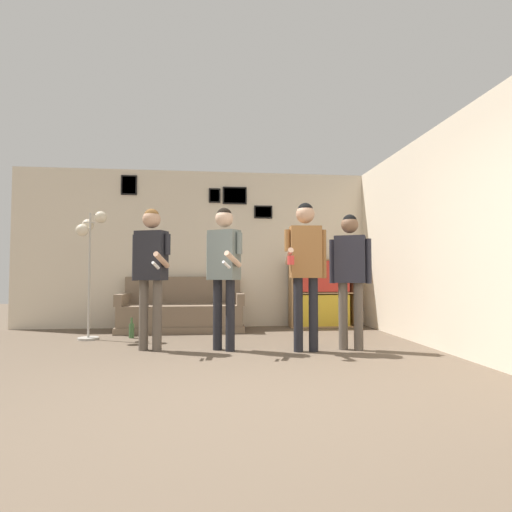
{
  "coord_description": "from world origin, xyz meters",
  "views": [
    {
      "loc": [
        -0.26,
        -2.95,
        0.91
      ],
      "look_at": [
        0.26,
        2.0,
        1.13
      ],
      "focal_mm": 28.0,
      "sensor_mm": 36.0,
      "label": 1
    }
  ],
  "objects_px": {
    "drinking_cup": "(307,256)",
    "bottle_on_floor": "(132,330)",
    "couch": "(182,313)",
    "person_player_foreground_center": "(224,262)",
    "bookshelf": "(322,293)",
    "floor_lamp": "(90,243)",
    "person_watcher_holding_cup": "(305,259)",
    "person_spectator_near_bookshelf": "(350,267)",
    "person_player_foreground_left": "(151,263)"
  },
  "relations": [
    {
      "from": "drinking_cup",
      "to": "bottle_on_floor",
      "type": "bearing_deg",
      "value": -162.34
    },
    {
      "from": "couch",
      "to": "drinking_cup",
      "type": "bearing_deg",
      "value": 5.4
    },
    {
      "from": "couch",
      "to": "drinking_cup",
      "type": "relative_size",
      "value": 20.43
    },
    {
      "from": "person_player_foreground_center",
      "to": "bottle_on_floor",
      "type": "height_order",
      "value": "person_player_foreground_center"
    },
    {
      "from": "couch",
      "to": "drinking_cup",
      "type": "xyz_separation_m",
      "value": [
        2.1,
        0.2,
        0.93
      ]
    },
    {
      "from": "bookshelf",
      "to": "floor_lamp",
      "type": "distance_m",
      "value": 3.79
    },
    {
      "from": "bookshelf",
      "to": "person_watcher_holding_cup",
      "type": "distance_m",
      "value": 2.31
    },
    {
      "from": "bookshelf",
      "to": "person_player_foreground_center",
      "type": "distance_m",
      "value": 2.65
    },
    {
      "from": "person_player_foreground_center",
      "to": "person_spectator_near_bookshelf",
      "type": "relative_size",
      "value": 1.05
    },
    {
      "from": "floor_lamp",
      "to": "person_player_foreground_left",
      "type": "distance_m",
      "value": 1.37
    },
    {
      "from": "floor_lamp",
      "to": "person_player_foreground_left",
      "type": "relative_size",
      "value": 1.06
    },
    {
      "from": "couch",
      "to": "drinking_cup",
      "type": "distance_m",
      "value": 2.3
    },
    {
      "from": "couch",
      "to": "person_player_foreground_center",
      "type": "xyz_separation_m",
      "value": [
        0.62,
        -1.75,
        0.77
      ]
    },
    {
      "from": "couch",
      "to": "bottle_on_floor",
      "type": "bearing_deg",
      "value": -134.08
    },
    {
      "from": "person_player_foreground_left",
      "to": "person_spectator_near_bookshelf",
      "type": "height_order",
      "value": "person_player_foreground_left"
    },
    {
      "from": "person_watcher_holding_cup",
      "to": "drinking_cup",
      "type": "bearing_deg",
      "value": 76.3
    },
    {
      "from": "person_player_foreground_left",
      "to": "drinking_cup",
      "type": "relative_size",
      "value": 17.71
    },
    {
      "from": "bottle_on_floor",
      "to": "drinking_cup",
      "type": "distance_m",
      "value": 3.1
    },
    {
      "from": "person_player_foreground_center",
      "to": "person_spectator_near_bookshelf",
      "type": "height_order",
      "value": "person_player_foreground_center"
    },
    {
      "from": "bottle_on_floor",
      "to": "person_player_foreground_center",
      "type": "bearing_deg",
      "value": -39.88
    },
    {
      "from": "couch",
      "to": "person_spectator_near_bookshelf",
      "type": "distance_m",
      "value": 2.94
    },
    {
      "from": "floor_lamp",
      "to": "person_spectator_near_bookshelf",
      "type": "xyz_separation_m",
      "value": [
        3.37,
        -1.12,
        -0.35
      ]
    },
    {
      "from": "bookshelf",
      "to": "person_spectator_near_bookshelf",
      "type": "xyz_separation_m",
      "value": [
        -0.21,
        -2.07,
        0.42
      ]
    },
    {
      "from": "couch",
      "to": "person_player_foreground_center",
      "type": "height_order",
      "value": "person_player_foreground_center"
    },
    {
      "from": "floor_lamp",
      "to": "person_spectator_near_bookshelf",
      "type": "relative_size",
      "value": 1.1
    },
    {
      "from": "couch",
      "to": "floor_lamp",
      "type": "xyz_separation_m",
      "value": [
        -1.23,
        -0.76,
        1.06
      ]
    },
    {
      "from": "person_player_foreground_left",
      "to": "person_spectator_near_bookshelf",
      "type": "relative_size",
      "value": 1.04
    },
    {
      "from": "person_watcher_holding_cup",
      "to": "drinking_cup",
      "type": "xyz_separation_m",
      "value": [
        0.52,
        2.12,
        0.12
      ]
    },
    {
      "from": "person_player_foreground_left",
      "to": "person_player_foreground_center",
      "type": "bearing_deg",
      "value": -5.71
    },
    {
      "from": "person_player_foreground_left",
      "to": "person_watcher_holding_cup",
      "type": "height_order",
      "value": "person_watcher_holding_cup"
    },
    {
      "from": "couch",
      "to": "drinking_cup",
      "type": "height_order",
      "value": "drinking_cup"
    },
    {
      "from": "person_spectator_near_bookshelf",
      "to": "bottle_on_floor",
      "type": "distance_m",
      "value": 3.17
    },
    {
      "from": "floor_lamp",
      "to": "person_watcher_holding_cup",
      "type": "xyz_separation_m",
      "value": [
        2.81,
        -1.16,
        -0.25
      ]
    },
    {
      "from": "person_player_foreground_left",
      "to": "couch",
      "type": "bearing_deg",
      "value": 81.52
    },
    {
      "from": "bookshelf",
      "to": "person_player_foreground_left",
      "type": "xyz_separation_m",
      "value": [
        -2.61,
        -1.86,
        0.47
      ]
    },
    {
      "from": "person_player_foreground_center",
      "to": "person_watcher_holding_cup",
      "type": "relative_size",
      "value": 0.97
    },
    {
      "from": "bookshelf",
      "to": "person_spectator_near_bookshelf",
      "type": "relative_size",
      "value": 0.71
    },
    {
      "from": "bottle_on_floor",
      "to": "drinking_cup",
      "type": "relative_size",
      "value": 2.99
    },
    {
      "from": "person_spectator_near_bookshelf",
      "to": "bottle_on_floor",
      "type": "relative_size",
      "value": 5.69
    },
    {
      "from": "person_player_foreground_left",
      "to": "person_watcher_holding_cup",
      "type": "distance_m",
      "value": 1.85
    },
    {
      "from": "floor_lamp",
      "to": "person_player_foreground_left",
      "type": "height_order",
      "value": "floor_lamp"
    },
    {
      "from": "person_player_foreground_center",
      "to": "floor_lamp",
      "type": "bearing_deg",
      "value": 151.83
    },
    {
      "from": "person_player_foreground_center",
      "to": "bottle_on_floor",
      "type": "bearing_deg",
      "value": 140.12
    },
    {
      "from": "person_player_foreground_left",
      "to": "drinking_cup",
      "type": "bearing_deg",
      "value": 38.41
    },
    {
      "from": "floor_lamp",
      "to": "bottle_on_floor",
      "type": "bearing_deg",
      "value": 7.93
    },
    {
      "from": "drinking_cup",
      "to": "person_player_foreground_center",
      "type": "bearing_deg",
      "value": -127.15
    },
    {
      "from": "person_player_foreground_left",
      "to": "person_player_foreground_center",
      "type": "height_order",
      "value": "person_player_foreground_center"
    },
    {
      "from": "person_watcher_holding_cup",
      "to": "person_player_foreground_left",
      "type": "bearing_deg",
      "value": 171.94
    },
    {
      "from": "person_player_foreground_left",
      "to": "person_spectator_near_bookshelf",
      "type": "bearing_deg",
      "value": -5.09
    },
    {
      "from": "person_player_foreground_left",
      "to": "bottle_on_floor",
      "type": "height_order",
      "value": "person_player_foreground_left"
    }
  ]
}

